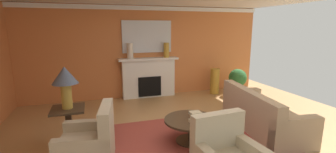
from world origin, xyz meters
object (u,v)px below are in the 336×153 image
Objects in this scene: mantel_mirror at (147,37)px; coffee_table at (191,125)px; table_lamp at (65,79)px; armchair_near_window at (89,146)px; sofa at (261,116)px; vase_tall_corner at (215,81)px; fireplace at (149,79)px; vase_mantel_right at (166,50)px; vase_mantel_left at (130,51)px; side_table at (69,124)px; potted_plant at (237,80)px.

coffee_table is at bearing -88.91° from mantel_mirror.
mantel_mirror is 3.58m from coffee_table.
table_lamp is (-2.08, -2.68, -0.61)m from mantel_mirror.
table_lamp is at bearing 113.66° from armchair_near_window.
sofa is 2.79m from vase_tall_corner.
fireplace is 1.80× the size of coffee_table.
vase_mantel_left is at bearing 180.00° from vase_mantel_right.
fireplace reaches higher than side_table.
vase_tall_corner is 0.71m from potted_plant.
fireplace is 1.02m from vase_mantel_right.
vase_tall_corner is (4.19, 2.26, -0.82)m from table_lamp.
armchair_near_window is 5.19m from potted_plant.
potted_plant is (2.64, 2.47, 0.16)m from coffee_table.
potted_plant is (2.71, -0.67, -0.08)m from fireplace.
vase_mantel_right is at bearing 110.77° from sofa.
fireplace is at bearing -90.00° from mantel_mirror.
vase_mantel_right reaches higher than armchair_near_window.
sofa is 1.63m from coffee_table.
vase_tall_corner is at bearing -8.10° from fireplace.
table_lamp is at bearing 172.44° from sofa.
side_table is 3.78m from vase_mantel_right.
sofa is 2.93× the size of table_lamp.
fireplace is 3.51m from sofa.
armchair_near_window reaches higher than sofa.
table_lamp is at bearing -121.38° from vase_mantel_left.
vase_mantel_right is 1.88m from vase_tall_corner.
coffee_table is 3.62m from potted_plant.
fireplace is at bearing 174.85° from vase_mantel_right.
fireplace is 2.16× the size of potted_plant.
mantel_mirror is 3.38× the size of vase_mantel_right.
vase_mantel_left is at bearing 126.68° from sofa.
potted_plant is at bearing -16.21° from mantel_mirror.
table_lamp reaches higher than side_table.
coffee_table is 1.23× the size of vase_tall_corner.
fireplace is 2.13m from vase_tall_corner.
table_lamp is 0.90× the size of potted_plant.
armchair_near_window is 3.68m from vase_mantel_left.
mantel_mirror is at bearing 17.18° from vase_mantel_left.
sofa is 4.95× the size of vase_mantel_right.
mantel_mirror is at bearing 63.40° from armchair_near_window.
fireplace is at bearing 118.94° from sofa.
vase_mantel_left reaches higher than fireplace.
mantel_mirror reaches higher than side_table.
vase_mantel_right reaches higher than coffee_table.
sofa is at bearing -98.54° from vase_tall_corner.
side_table is 0.84× the size of potted_plant.
sofa is 4.90× the size of vase_mantel_left.
potted_plant is (4.44, 2.68, 0.19)m from armchair_near_window.
vase_mantel_right is (0.55, -0.17, -0.40)m from mantel_mirror.
vase_mantel_right reaches higher than fireplace.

